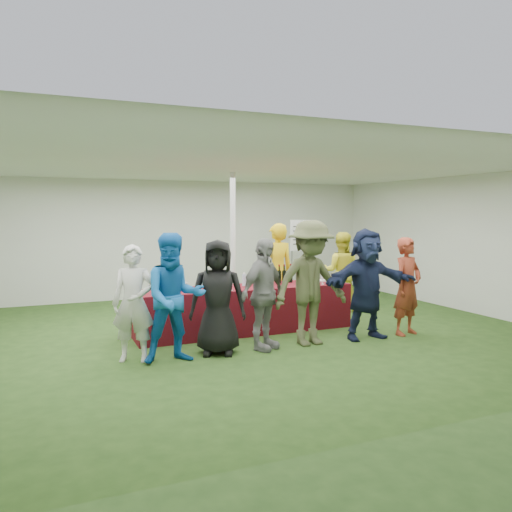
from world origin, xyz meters
name	(u,v)px	position (x,y,z in m)	size (l,w,h in m)	color
ground	(230,335)	(0.00, 0.00, 0.00)	(60.00, 60.00, 0.00)	#284719
tent	(233,246)	(0.50, 1.20, 1.35)	(10.00, 10.00, 10.00)	white
serving_table	(245,309)	(0.31, 0.12, 0.38)	(3.60, 0.80, 0.75)	#660C0D
wine_bottles	(275,277)	(0.91, 0.25, 0.87)	(0.70, 0.12, 0.32)	black
wine_glasses	(224,284)	(-0.15, -0.15, 0.86)	(2.84, 0.10, 0.16)	silver
water_bottle	(244,280)	(0.33, 0.20, 0.85)	(0.07, 0.07, 0.23)	silver
bar_towel	(324,280)	(1.83, 0.17, 0.77)	(0.25, 0.18, 0.03)	white
dump_bucket	(338,278)	(1.96, -0.10, 0.84)	(0.26, 0.26, 0.18)	slate
wine_list_sign	(300,241)	(2.66, 2.63, 1.32)	(0.50, 0.03, 1.80)	slate
staff_pourer	(277,271)	(1.23, 0.84, 0.88)	(0.65, 0.42, 1.77)	gold
staff_back	(341,272)	(2.73, 1.03, 0.79)	(0.77, 0.60, 1.58)	yellow
customer_0	(134,303)	(-1.65, -0.83, 0.77)	(0.56, 0.37, 1.55)	silver
customer_1	(174,298)	(-1.16, -1.08, 0.85)	(0.83, 0.65, 1.71)	#1461B5
customer_2	(218,297)	(-0.52, -0.94, 0.80)	(0.78, 0.51, 1.60)	black
customer_3	(263,294)	(0.15, -0.98, 0.80)	(0.94, 0.39, 1.61)	gray
customer_4	(311,283)	(0.90, -1.01, 0.93)	(1.20, 0.69, 1.85)	#464A2C
customer_5	(367,284)	(1.88, -1.04, 0.86)	(1.60, 0.51, 1.72)	#161E3C
customer_6	(407,286)	(2.64, -1.08, 0.79)	(0.57, 0.38, 1.57)	maroon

